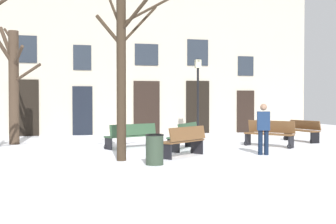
% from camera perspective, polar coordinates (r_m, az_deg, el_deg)
% --- Properties ---
extents(ground_plane, '(29.19, 29.19, 0.00)m').
position_cam_1_polar(ground_plane, '(13.65, 1.42, -5.48)').
color(ground_plane, white).
extents(building_facade, '(18.24, 0.60, 7.84)m').
position_cam_1_polar(building_facade, '(21.41, -3.77, 7.58)').
color(building_facade, '#BCB29E').
rests_on(building_facade, ground).
extents(tree_foreground, '(2.10, 1.90, 4.96)m').
position_cam_1_polar(tree_foreground, '(11.61, -6.34, 5.65)').
color(tree_foreground, '#382B1E').
rests_on(tree_foreground, ground).
extents(tree_right_of_center, '(1.76, 2.08, 4.63)m').
position_cam_1_polar(tree_right_of_center, '(17.06, -20.45, 3.82)').
color(tree_right_of_center, '#423326').
rests_on(tree_right_of_center, ground).
extents(streetlamp, '(0.30, 0.30, 3.54)m').
position_cam_1_polar(streetlamp, '(18.19, 4.13, 3.10)').
color(streetlamp, black).
rests_on(streetlamp, ground).
extents(litter_bin, '(0.49, 0.49, 0.80)m').
position_cam_1_polar(litter_bin, '(10.82, -1.85, -5.14)').
color(litter_bin, '#2D3D2D').
rests_on(litter_bin, ground).
extents(bench_near_lamp, '(1.47, 1.84, 0.93)m').
position_cam_1_polar(bench_near_lamp, '(14.19, 2.26, -3.28)').
color(bench_near_lamp, '#2D4C33').
rests_on(bench_near_lamp, ground).
extents(bench_by_litter_bin, '(1.92, 1.24, 0.86)m').
position_cam_1_polar(bench_by_litter_bin, '(14.76, -5.09, -3.24)').
color(bench_by_litter_bin, '#2D4C33').
rests_on(bench_by_litter_bin, ground).
extents(bench_back_to_back_left, '(1.48, 1.71, 0.95)m').
position_cam_1_polar(bench_back_to_back_left, '(15.63, 13.77, -2.83)').
color(bench_back_to_back_left, brown).
rests_on(bench_back_to_back_left, ground).
extents(bench_back_to_back_right, '(0.84, 1.77, 0.88)m').
position_cam_1_polar(bench_back_to_back_right, '(17.98, 17.94, -2.43)').
color(bench_back_to_back_right, brown).
rests_on(bench_back_to_back_right, ground).
extents(bench_far_corner, '(1.65, 1.47, 0.90)m').
position_cam_1_polar(bench_far_corner, '(12.42, 2.15, -4.01)').
color(bench_far_corner, brown).
rests_on(bench_far_corner, ground).
extents(person_crossing_plaza, '(0.43, 0.33, 1.58)m').
position_cam_1_polar(person_crossing_plaza, '(13.12, 12.97, -2.00)').
color(person_crossing_plaza, black).
rests_on(person_crossing_plaza, ground).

